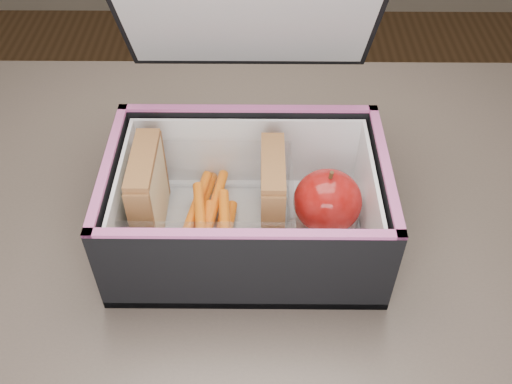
% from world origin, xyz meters
% --- Properties ---
extents(kitchen_table, '(1.20, 0.80, 0.75)m').
position_xyz_m(kitchen_table, '(0.00, 0.00, 0.66)').
color(kitchen_table, brown).
rests_on(kitchen_table, ground).
extents(lunch_bag, '(0.30, 0.30, 0.28)m').
position_xyz_m(lunch_bag, '(0.01, 0.03, 0.81)').
color(lunch_bag, black).
rests_on(lunch_bag, kitchen_table).
extents(plastic_tub, '(0.18, 0.13, 0.07)m').
position_xyz_m(plastic_tub, '(-0.03, 0.03, 0.80)').
color(plastic_tub, white).
rests_on(plastic_tub, lunch_bag).
extents(sandwich_left, '(0.03, 0.09, 0.10)m').
position_xyz_m(sandwich_left, '(-0.10, 0.03, 0.82)').
color(sandwich_left, '#CFB881').
rests_on(sandwich_left, plastic_tub).
extents(sandwich_right, '(0.02, 0.09, 0.10)m').
position_xyz_m(sandwich_right, '(0.04, 0.03, 0.82)').
color(sandwich_right, '#CFB881').
rests_on(sandwich_right, plastic_tub).
extents(carrot_sticks, '(0.06, 0.15, 0.03)m').
position_xyz_m(carrot_sticks, '(-0.03, 0.03, 0.78)').
color(carrot_sticks, orange).
rests_on(carrot_sticks, plastic_tub).
extents(paper_napkin, '(0.09, 0.10, 0.01)m').
position_xyz_m(paper_napkin, '(0.10, 0.03, 0.77)').
color(paper_napkin, white).
rests_on(paper_napkin, lunch_bag).
extents(red_apple, '(0.10, 0.10, 0.08)m').
position_xyz_m(red_apple, '(0.10, 0.03, 0.81)').
color(red_apple, '#7F0400').
rests_on(red_apple, paper_napkin).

